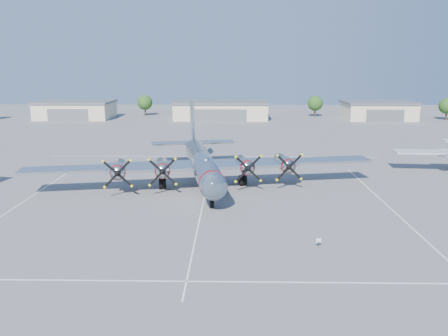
{
  "coord_description": "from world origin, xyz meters",
  "views": [
    {
      "loc": [
        3.48,
        -52.72,
        16.35
      ],
      "look_at": [
        2.45,
        2.55,
        3.2
      ],
      "focal_mm": 35.0,
      "sensor_mm": 36.0,
      "label": 1
    }
  ],
  "objects_px": {
    "tree_east": "(315,103)",
    "tree_far_east": "(447,106)",
    "info_placard": "(319,241)",
    "hangar_west": "(76,110)",
    "tree_west": "(145,103)",
    "hangar_center": "(221,110)",
    "main_bomber_b29": "(202,183)",
    "hangar_east": "(378,110)"
  },
  "relations": [
    {
      "from": "tree_west",
      "to": "tree_east",
      "type": "height_order",
      "value": "same"
    },
    {
      "from": "hangar_west",
      "to": "hangar_center",
      "type": "height_order",
      "value": "same"
    },
    {
      "from": "main_bomber_b29",
      "to": "info_placard",
      "type": "bearing_deg",
      "value": -71.2
    },
    {
      "from": "hangar_west",
      "to": "tree_west",
      "type": "distance_m",
      "value": 21.61
    },
    {
      "from": "tree_west",
      "to": "main_bomber_b29",
      "type": "relative_size",
      "value": 0.14
    },
    {
      "from": "hangar_center",
      "to": "hangar_east",
      "type": "xyz_separation_m",
      "value": [
        48.0,
        0.0,
        0.0
      ]
    },
    {
      "from": "tree_west",
      "to": "hangar_west",
      "type": "bearing_deg",
      "value": -158.11
    },
    {
      "from": "hangar_center",
      "to": "info_placard",
      "type": "relative_size",
      "value": 31.25
    },
    {
      "from": "tree_far_east",
      "to": "info_placard",
      "type": "xyz_separation_m",
      "value": [
        -56.59,
        -95.44,
        -3.58
      ]
    },
    {
      "from": "tree_east",
      "to": "hangar_center",
      "type": "bearing_deg",
      "value": -168.62
    },
    {
      "from": "tree_west",
      "to": "tree_east",
      "type": "relative_size",
      "value": 1.0
    },
    {
      "from": "tree_west",
      "to": "tree_far_east",
      "type": "relative_size",
      "value": 1.0
    },
    {
      "from": "hangar_center",
      "to": "hangar_west",
      "type": "bearing_deg",
      "value": 180.0
    },
    {
      "from": "tree_west",
      "to": "info_placard",
      "type": "distance_m",
      "value": 111.61
    },
    {
      "from": "tree_east",
      "to": "main_bomber_b29",
      "type": "bearing_deg",
      "value": -110.73
    },
    {
      "from": "hangar_center",
      "to": "tree_far_east",
      "type": "distance_m",
      "value": 68.05
    },
    {
      "from": "hangar_west",
      "to": "hangar_east",
      "type": "distance_m",
      "value": 93.0
    },
    {
      "from": "tree_east",
      "to": "info_placard",
      "type": "xyz_separation_m",
      "value": [
        -18.59,
        -103.44,
        -3.58
      ]
    },
    {
      "from": "main_bomber_b29",
      "to": "info_placard",
      "type": "xyz_separation_m",
      "value": [
        12.2,
        -22.07,
        0.64
      ]
    },
    {
      "from": "hangar_center",
      "to": "hangar_east",
      "type": "height_order",
      "value": "same"
    },
    {
      "from": "tree_far_east",
      "to": "hangar_east",
      "type": "bearing_deg",
      "value": 174.39
    },
    {
      "from": "tree_west",
      "to": "tree_far_east",
      "type": "height_order",
      "value": "same"
    },
    {
      "from": "tree_east",
      "to": "tree_far_east",
      "type": "relative_size",
      "value": 1.0
    },
    {
      "from": "tree_east",
      "to": "info_placard",
      "type": "relative_size",
      "value": 7.26
    },
    {
      "from": "hangar_west",
      "to": "info_placard",
      "type": "bearing_deg",
      "value": -59.92
    },
    {
      "from": "tree_west",
      "to": "tree_east",
      "type": "bearing_deg",
      "value": -2.08
    },
    {
      "from": "hangar_east",
      "to": "tree_far_east",
      "type": "bearing_deg",
      "value": -5.61
    },
    {
      "from": "hangar_center",
      "to": "main_bomber_b29",
      "type": "height_order",
      "value": "hangar_center"
    },
    {
      "from": "hangar_east",
      "to": "tree_east",
      "type": "bearing_deg",
      "value": 161.46
    },
    {
      "from": "hangar_west",
      "to": "tree_west",
      "type": "relative_size",
      "value": 3.4
    },
    {
      "from": "info_placard",
      "to": "hangar_east",
      "type": "bearing_deg",
      "value": 54.34
    },
    {
      "from": "hangar_west",
      "to": "hangar_east",
      "type": "bearing_deg",
      "value": 0.0
    },
    {
      "from": "hangar_center",
      "to": "tree_west",
      "type": "height_order",
      "value": "tree_west"
    },
    {
      "from": "hangar_center",
      "to": "info_placard",
      "type": "bearing_deg",
      "value": -83.32
    },
    {
      "from": "hangar_west",
      "to": "tree_far_east",
      "type": "relative_size",
      "value": 3.4
    },
    {
      "from": "tree_west",
      "to": "info_placard",
      "type": "height_order",
      "value": "tree_west"
    },
    {
      "from": "hangar_east",
      "to": "tree_west",
      "type": "height_order",
      "value": "tree_west"
    },
    {
      "from": "tree_west",
      "to": "info_placard",
      "type": "bearing_deg",
      "value": -70.95
    },
    {
      "from": "hangar_west",
      "to": "info_placard",
      "type": "relative_size",
      "value": 24.7
    },
    {
      "from": "hangar_west",
      "to": "hangar_east",
      "type": "height_order",
      "value": "same"
    },
    {
      "from": "tree_west",
      "to": "hangar_east",
      "type": "bearing_deg",
      "value": -6.28
    },
    {
      "from": "tree_east",
      "to": "hangar_east",
      "type": "bearing_deg",
      "value": -18.54
    }
  ]
}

